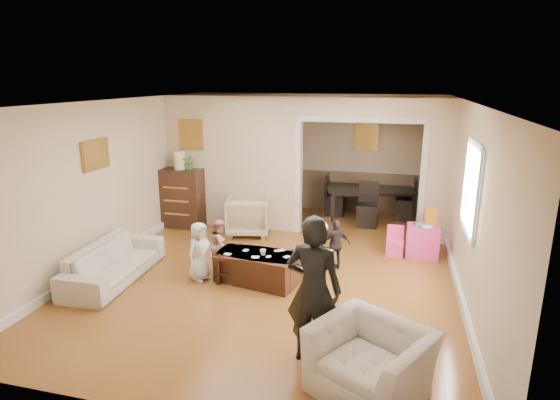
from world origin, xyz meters
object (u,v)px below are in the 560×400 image
(dining_table, at_px, (369,202))
(child_toddler, at_px, (336,245))
(sofa, at_px, (114,262))
(play_table, at_px, (422,241))
(adult_person, at_px, (314,290))
(coffee_table, at_px, (258,267))
(child_kneel_b, at_px, (220,245))
(table_lamp, at_px, (180,160))
(coffee_cup, at_px, (263,252))
(armchair_back, at_px, (248,215))
(cyan_cup, at_px, (418,225))
(dresser, at_px, (182,198))
(child_kneel_a, at_px, (200,251))
(armchair_front, at_px, (370,361))

(dining_table, xyz_separation_m, child_toddler, (-0.33, -2.97, 0.08))
(sofa, height_order, play_table, sofa)
(adult_person, bearing_deg, coffee_table, -50.88)
(child_kneel_b, bearing_deg, dining_table, -39.66)
(sofa, distance_m, table_lamp, 2.81)
(coffee_cup, bearing_deg, coffee_table, 153.43)
(armchair_back, bearing_deg, play_table, 161.26)
(table_lamp, height_order, child_toddler, table_lamp)
(cyan_cup, relative_size, child_kneel_b, 0.10)
(sofa, relative_size, table_lamp, 5.21)
(adult_person, bearing_deg, dresser, -43.18)
(armchair_back, bearing_deg, child_kneel_a, 75.77)
(armchair_back, height_order, coffee_cup, armchair_back)
(coffee_cup, distance_m, adult_person, 1.99)
(dresser, height_order, dining_table, dresser)
(dresser, bearing_deg, coffee_cup, -42.98)
(play_table, height_order, child_toddler, child_toddler)
(play_table, bearing_deg, adult_person, -110.34)
(sofa, distance_m, coffee_cup, 2.25)
(sofa, relative_size, armchair_back, 2.29)
(coffee_table, relative_size, coffee_cup, 13.18)
(armchair_back, relative_size, dining_table, 0.44)
(armchair_back, relative_size, dresser, 0.69)
(table_lamp, xyz_separation_m, coffee_table, (2.25, -2.14, -1.14))
(dresser, bearing_deg, child_kneel_b, -49.88)
(armchair_front, relative_size, table_lamp, 2.84)
(sofa, bearing_deg, child_kneel_b, -64.90)
(table_lamp, bearing_deg, adult_person, -48.66)
(dining_table, relative_size, child_toddler, 2.30)
(adult_person, xyz_separation_m, child_toddler, (-0.09, 2.46, -0.41))
(sofa, bearing_deg, adult_person, -114.11)
(armchair_front, relative_size, dining_table, 0.55)
(coffee_cup, height_order, cyan_cup, cyan_cup)
(table_lamp, xyz_separation_m, coffee_cup, (2.35, -2.19, -0.87))
(play_table, relative_size, adult_person, 0.32)
(armchair_front, height_order, child_kneel_b, child_kneel_b)
(coffee_table, distance_m, dining_table, 3.97)
(sofa, bearing_deg, coffee_table, -80.86)
(coffee_table, bearing_deg, armchair_back, 111.95)
(armchair_back, distance_m, child_toddler, 2.24)
(dresser, bearing_deg, cyan_cup, -6.32)
(dining_table, bearing_deg, child_kneel_a, -134.27)
(sofa, height_order, child_kneel_b, child_kneel_b)
(adult_person, bearing_deg, table_lamp, -43.18)
(sofa, height_order, armchair_front, armchair_front)
(dresser, height_order, cyan_cup, dresser)
(coffee_table, xyz_separation_m, coffee_cup, (0.10, -0.05, 0.27))
(adult_person, bearing_deg, sofa, -15.84)
(sofa, height_order, armchair_back, armchair_back)
(coffee_cup, bearing_deg, dining_table, 71.18)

